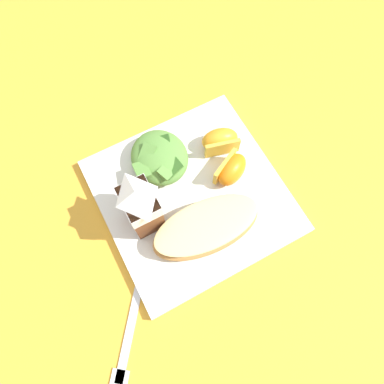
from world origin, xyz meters
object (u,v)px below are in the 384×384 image
at_px(green_salad_pile, 160,157).
at_px(orange_wedge_middle, 220,141).
at_px(milk_carton, 140,204).
at_px(cheesy_pizza_bread, 206,227).
at_px(orange_wedge_front, 232,171).
at_px(white_plate, 192,196).
at_px(metal_fork, 128,337).

relative_size(green_salad_pile, orange_wedge_middle, 1.49).
xyz_separation_m(milk_carton, orange_wedge_middle, (0.05, -0.16, -0.04)).
bearing_deg(cheesy_pizza_bread, orange_wedge_middle, -37.86).
distance_m(cheesy_pizza_bread, green_salad_pile, 0.14).
bearing_deg(milk_carton, orange_wedge_front, -91.43).
xyz_separation_m(green_salad_pile, orange_wedge_middle, (-0.02, -0.10, -0.00)).
bearing_deg(white_plate, green_salad_pile, 14.96).
bearing_deg(orange_wedge_front, cheesy_pizza_bread, 126.87).
bearing_deg(milk_carton, green_salad_pile, -41.11).
height_order(white_plate, orange_wedge_middle, orange_wedge_middle).
height_order(milk_carton, orange_wedge_middle, milk_carton).
bearing_deg(cheesy_pizza_bread, white_plate, -8.55).
relative_size(green_salad_pile, metal_fork, 0.63).
height_order(orange_wedge_front, metal_fork, orange_wedge_front).
bearing_deg(cheesy_pizza_bread, metal_fork, 115.66).
xyz_separation_m(cheesy_pizza_bread, green_salad_pile, (0.14, 0.01, 0.00)).
relative_size(cheesy_pizza_bread, orange_wedge_front, 2.51).
relative_size(milk_carton, orange_wedge_middle, 1.64).
height_order(cheesy_pizza_bread, milk_carton, milk_carton).
xyz_separation_m(white_plate, metal_fork, (-0.14, 0.18, -0.01)).
height_order(milk_carton, metal_fork, milk_carton).
xyz_separation_m(cheesy_pizza_bread, milk_carton, (0.06, 0.07, 0.04)).
height_order(orange_wedge_middle, metal_fork, orange_wedge_middle).
bearing_deg(white_plate, milk_carton, 88.73).
relative_size(cheesy_pizza_bread, orange_wedge_middle, 2.61).
bearing_deg(cheesy_pizza_bread, milk_carton, 48.70).
bearing_deg(white_plate, orange_wedge_middle, -56.24).
relative_size(white_plate, cheesy_pizza_bread, 1.60).
distance_m(green_salad_pile, milk_carton, 0.10).
height_order(green_salad_pile, orange_wedge_front, green_salad_pile).
relative_size(white_plate, orange_wedge_front, 4.01).
bearing_deg(green_salad_pile, milk_carton, 138.89).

